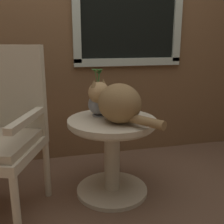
% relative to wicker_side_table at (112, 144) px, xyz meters
% --- Properties ---
extents(ground_plane, '(6.00, 6.00, 0.00)m').
position_rel_wicker_side_table_xyz_m(ground_plane, '(-0.11, -0.12, -0.37)').
color(ground_plane, brown).
extents(back_wall, '(4.00, 0.07, 2.60)m').
position_rel_wicker_side_table_xyz_m(back_wall, '(-0.10, 0.73, 0.93)').
color(back_wall, brown).
rests_on(back_wall, ground_plane).
extents(wicker_side_table, '(0.62, 0.62, 0.56)m').
position_rel_wicker_side_table_xyz_m(wicker_side_table, '(0.00, 0.00, 0.00)').
color(wicker_side_table, beige).
rests_on(wicker_side_table, ground_plane).
extents(cat, '(0.40, 0.54, 0.27)m').
position_rel_wicker_side_table_xyz_m(cat, '(0.02, -0.08, 0.32)').
color(cat, olive).
rests_on(cat, wicker_side_table).
extents(pewter_vase_with_ivy, '(0.15, 0.15, 0.34)m').
position_rel_wicker_side_table_xyz_m(pewter_vase_with_ivy, '(-0.07, 0.10, 0.30)').
color(pewter_vase_with_ivy, gray).
rests_on(pewter_vase_with_ivy, wicker_side_table).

